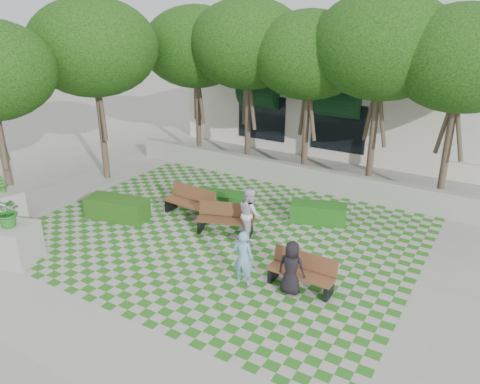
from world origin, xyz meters
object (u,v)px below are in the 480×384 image
Objects in this scene: bench_east at (302,272)px; hedge_midright at (318,213)px; bench_west at (190,202)px; bench_mid at (226,219)px; hedge_west at (117,208)px; planter_front at (13,236)px; person_blue at (243,258)px; person_dark at (291,268)px; person_white at (250,213)px; hedge_midleft at (221,202)px; planter_back at (6,204)px.

hedge_midright is (-1.15, 3.92, -0.12)m from bench_east.
bench_mid is at bearing -9.49° from bench_west.
hedge_west reaches higher than hedge_midright.
person_blue is at bearing 21.18° from planter_front.
bench_mid is at bearing -37.47° from person_dark.
hedge_west is (-5.98, -3.29, 0.05)m from hedge_midright.
person_dark is at bearing -179.57° from person_white.
person_dark reaches higher than hedge_west.
bench_mid is at bearing -51.63° from hedge_midleft.
person_dark is at bearing 5.65° from planter_back.
bench_mid is 3.84m from person_dark.
hedge_midleft is 6.74m from planter_front.
hedge_midright is at bearing 15.27° from hedge_midleft.
planter_front is at bearing -157.27° from bench_east.
hedge_west is at bearing 84.59° from planter_front.
hedge_midleft is at bearing 146.86° from bench_east.
bench_mid is at bearing -54.67° from person_blue.
hedge_midright is 4.58m from person_blue.
planter_back is (-9.13, -5.28, 0.23)m from hedge_midright.
bench_mid reaches higher than hedge_west.
hedge_midright is at bearing 107.21° from bench_east.
person_white is at bearing 43.98° from planter_front.
hedge_west is at bearing 175.84° from bench_east.
person_blue reaches higher than hedge_west.
hedge_midleft is 5.51m from person_dark.
hedge_west is at bearing 55.12° from person_white.
planter_front reaches higher than bench_west.
planter_back is 10.20m from person_dark.
person_white is at bearing -2.95° from bench_west.
bench_east is 0.96× the size of hedge_midright.
planter_front is at bearing -95.41° from hedge_west.
bench_west is at bearing 36.52° from hedge_west.
person_white is at bearing 13.73° from hedge_west.
hedge_midright is 1.28× the size of person_dark.
bench_west is 1.38× the size of person_dark.
person_dark reaches higher than bench_mid.
planter_front is at bearing -116.58° from hedge_midleft.
person_blue is at bearing -49.66° from hedge_midleft.
bench_west is 1.07× the size of hedge_midright.
person_blue is (3.10, -3.65, 0.43)m from hedge_midleft.
person_white reaches higher than hedge_midleft.
person_blue reaches higher than bench_east.
bench_west is 5.62m from planter_front.
planter_front is at bearing -132.43° from hedge_midright.
bench_mid reaches higher than hedge_midleft.
bench_east is 1.23× the size of person_dark.
hedge_midright is at bearing 30.07° from planter_back.
hedge_west is at bearing -138.50° from bench_west.
bench_mid is 1.81m from bench_west.
person_blue is (-1.37, -0.64, 0.32)m from bench_east.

